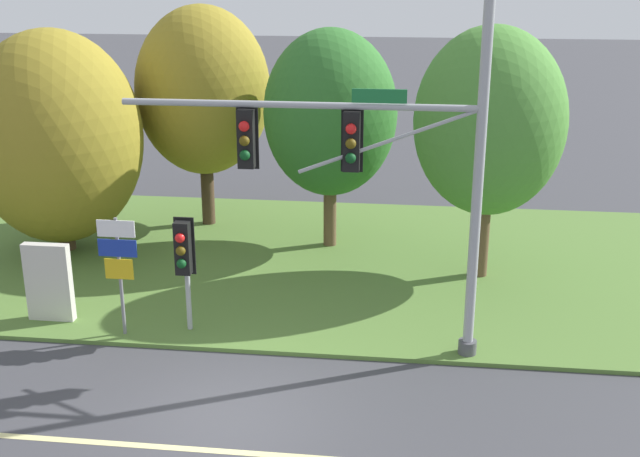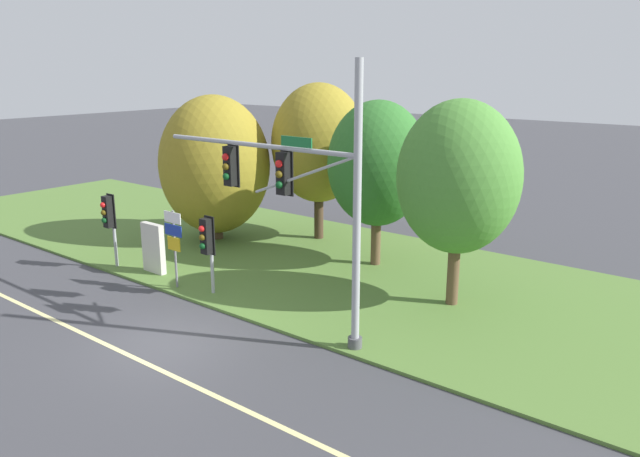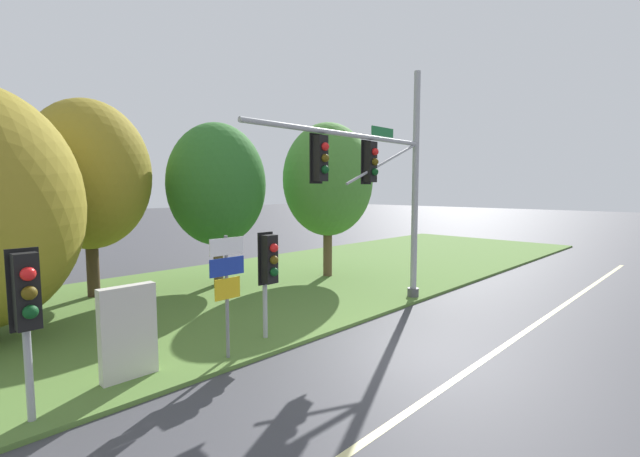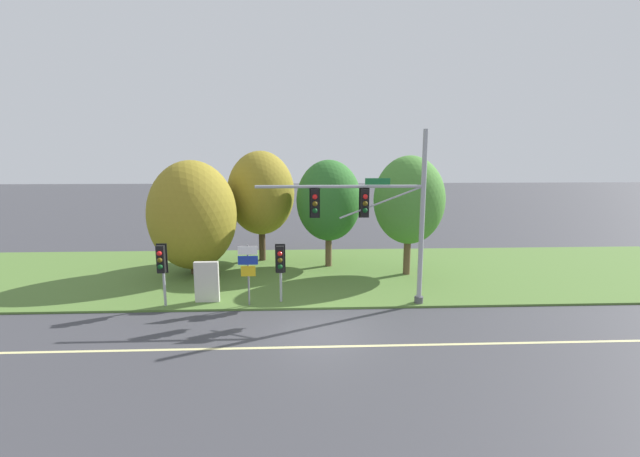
% 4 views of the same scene
% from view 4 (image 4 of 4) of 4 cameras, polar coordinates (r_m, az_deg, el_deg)
% --- Properties ---
extents(ground_plane, '(160.00, 160.00, 0.00)m').
position_cam_4_polar(ground_plane, '(17.13, 0.17, -13.76)').
color(ground_plane, '#3D3D42').
extents(lane_stripe, '(36.00, 0.16, 0.01)m').
position_cam_4_polar(lane_stripe, '(16.04, 0.37, -15.49)').
color(lane_stripe, beige).
rests_on(lane_stripe, ground).
extents(grass_verge, '(48.00, 11.50, 0.10)m').
position_cam_4_polar(grass_verge, '(24.88, -0.70, -5.92)').
color(grass_verge, '#517533').
rests_on(grass_verge, ground).
extents(traffic_signal_mast, '(7.57, 0.49, 7.83)m').
position_cam_4_polar(traffic_signal_mast, '(19.04, 7.80, 2.23)').
color(traffic_signal_mast, '#9EA0A5').
rests_on(traffic_signal_mast, grass_verge).
extents(pedestrian_signal_near_kerb, '(0.46, 0.55, 2.74)m').
position_cam_4_polar(pedestrian_signal_near_kerb, '(19.51, -5.32, -4.46)').
color(pedestrian_signal_near_kerb, '#9EA0A5').
rests_on(pedestrian_signal_near_kerb, grass_verge).
extents(pedestrian_signal_further_along, '(0.46, 0.55, 2.88)m').
position_cam_4_polar(pedestrian_signal_further_along, '(20.11, -20.38, -4.26)').
color(pedestrian_signal_further_along, '#9EA0A5').
rests_on(pedestrian_signal_further_along, grass_verge).
extents(route_sign_post, '(0.89, 0.08, 2.79)m').
position_cam_4_polar(route_sign_post, '(19.40, -9.56, -4.95)').
color(route_sign_post, slate).
rests_on(route_sign_post, grass_verge).
extents(tree_nearest_road, '(4.88, 4.88, 6.42)m').
position_cam_4_polar(tree_nearest_road, '(24.92, -16.62, 1.70)').
color(tree_nearest_road, '#4C3823').
rests_on(tree_nearest_road, grass_verge).
extents(tree_left_of_mast, '(4.18, 4.18, 6.92)m').
position_cam_4_polar(tree_left_of_mast, '(27.06, -7.88, 4.68)').
color(tree_left_of_mast, '#423021').
rests_on(tree_left_of_mast, grass_verge).
extents(tree_behind_signpost, '(3.84, 3.84, 6.40)m').
position_cam_4_polar(tree_behind_signpost, '(25.44, 1.17, 3.72)').
color(tree_behind_signpost, brown).
rests_on(tree_behind_signpost, grass_verge).
extents(tree_mid_verge, '(3.91, 3.91, 6.67)m').
position_cam_4_polar(tree_mid_verge, '(24.16, 11.78, 3.70)').
color(tree_mid_verge, brown).
rests_on(tree_mid_verge, grass_verge).
extents(info_kiosk, '(1.10, 0.24, 1.90)m').
position_cam_4_polar(info_kiosk, '(20.52, -14.85, -6.91)').
color(info_kiosk, beige).
rests_on(info_kiosk, grass_verge).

